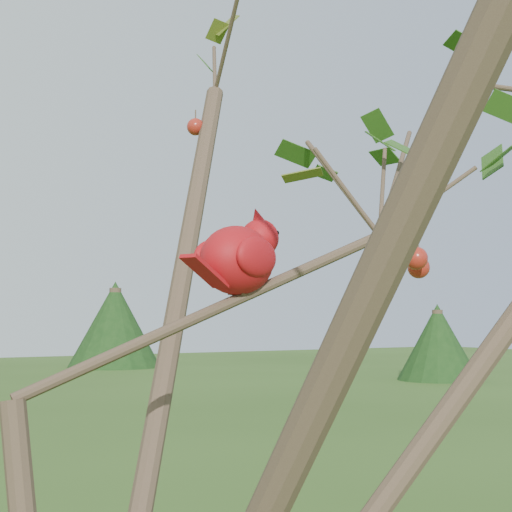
# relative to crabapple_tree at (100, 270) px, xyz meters

# --- Properties ---
(crabapple_tree) EXTENTS (2.35, 2.05, 2.95)m
(crabapple_tree) POSITION_rel_crabapple_tree_xyz_m (0.00, 0.00, 0.00)
(crabapple_tree) COLOR #453125
(crabapple_tree) RESTS_ON ground
(cardinal) EXTENTS (0.22, 0.15, 0.16)m
(cardinal) POSITION_rel_crabapple_tree_xyz_m (0.26, 0.10, 0.03)
(cardinal) COLOR #B10F19
(cardinal) RESTS_ON ground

